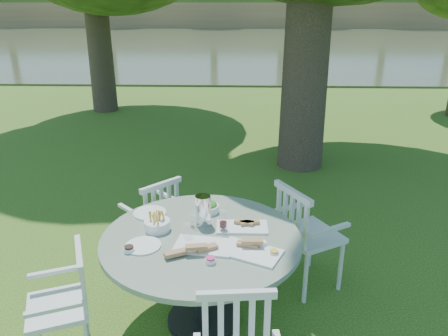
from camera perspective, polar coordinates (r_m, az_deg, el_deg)
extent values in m
plane|color=#21410D|center=(4.46, -0.09, -11.17)|extent=(140.00, 140.00, 0.00)
cylinder|color=black|center=(3.67, -2.74, -19.05)|extent=(0.56, 0.56, 0.04)
cylinder|color=black|center=(3.44, -2.85, -14.43)|extent=(0.12, 0.12, 0.69)
cylinder|color=slate|center=(3.25, -2.97, -9.22)|extent=(1.47, 1.47, 0.04)
cylinder|color=silver|center=(3.99, 14.98, -12.30)|extent=(0.04, 0.04, 0.47)
cylinder|color=silver|center=(4.25, 11.19, -9.70)|extent=(0.04, 0.04, 0.47)
cylinder|color=silver|center=(3.78, 10.59, -13.99)|extent=(0.04, 0.04, 0.47)
cylinder|color=silver|center=(4.05, 6.92, -11.09)|extent=(0.04, 0.04, 0.47)
cube|color=silver|center=(3.88, 11.17, -8.52)|extent=(0.62, 0.64, 0.04)
cube|color=silver|center=(3.66, 8.82, -6.35)|extent=(0.27, 0.44, 0.48)
cylinder|color=silver|center=(4.56, -8.61, -7.60)|extent=(0.03, 0.03, 0.43)
cylinder|color=silver|center=(4.38, -12.68, -9.16)|extent=(0.03, 0.03, 0.43)
cylinder|color=silver|center=(4.32, -5.90, -9.21)|extent=(0.03, 0.03, 0.43)
cylinder|color=silver|center=(4.13, -10.11, -10.97)|extent=(0.03, 0.03, 0.43)
cube|color=silver|center=(4.23, -9.50, -6.47)|extent=(0.59, 0.59, 0.04)
cube|color=silver|center=(4.00, -8.10, -4.87)|extent=(0.33, 0.34, 0.44)
cylinder|color=silver|center=(3.60, -23.25, -18.04)|extent=(0.03, 0.03, 0.42)
cylinder|color=silver|center=(3.58, -17.71, -17.47)|extent=(0.03, 0.03, 0.42)
cube|color=silver|center=(3.30, -20.96, -16.64)|extent=(0.52, 0.54, 0.04)
cube|color=silver|center=(3.19, -18.02, -13.47)|extent=(0.19, 0.41, 0.43)
cube|color=silver|center=(2.63, 1.61, -19.80)|extent=(0.45, 0.08, 0.45)
cube|color=white|center=(3.11, -2.67, -10.12)|extent=(0.43, 0.30, 0.02)
cube|color=white|center=(3.04, 3.41, -10.89)|extent=(0.48, 0.39, 0.02)
cube|color=white|center=(3.34, 2.37, -7.70)|extent=(0.39, 0.22, 0.02)
cylinder|color=white|center=(3.16, -10.52, -9.95)|extent=(0.25, 0.25, 0.01)
cylinder|color=white|center=(3.60, -9.67, -5.80)|extent=(0.27, 0.27, 0.01)
cylinder|color=white|center=(3.34, -8.71, -7.38)|extent=(0.20, 0.20, 0.08)
cylinder|color=white|center=(3.57, -2.13, -5.32)|extent=(0.18, 0.18, 0.06)
cylinder|color=silver|center=(3.35, -2.75, -5.54)|extent=(0.12, 0.12, 0.24)
cylinder|color=white|center=(3.25, -0.11, -6.99)|extent=(0.06, 0.06, 0.17)
cylinder|color=white|center=(3.34, -3.90, -6.88)|extent=(0.06, 0.06, 0.11)
cylinder|color=white|center=(3.20, -4.86, -8.18)|extent=(0.06, 0.06, 0.11)
cylinder|color=white|center=(2.93, -1.79, -12.03)|extent=(0.07, 0.07, 0.03)
cylinder|color=white|center=(3.03, 6.54, -11.05)|extent=(0.07, 0.07, 0.03)
cylinder|color=white|center=(3.12, 5.03, -9.96)|extent=(0.07, 0.07, 0.03)
cylinder|color=white|center=(3.11, -12.30, -10.40)|extent=(0.07, 0.07, 0.03)
cube|color=#373E24|center=(26.88, 1.77, 15.97)|extent=(100.00, 28.00, 0.12)
cube|color=olive|center=(42.29, 1.93, 19.31)|extent=(100.00, 3.00, 2.20)
cube|color=#21410D|center=(49.77, 1.98, 21.01)|extent=(100.00, 18.00, 0.30)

